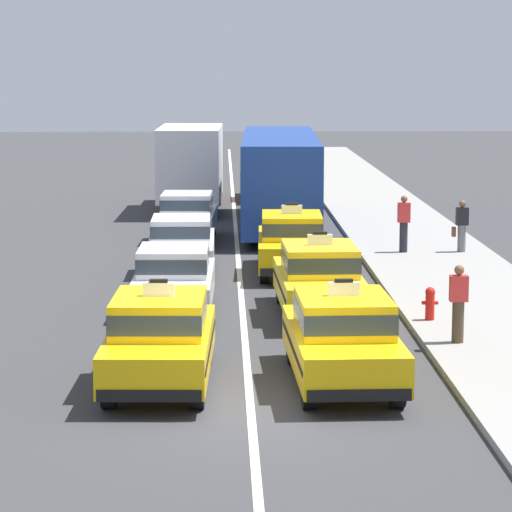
{
  "coord_description": "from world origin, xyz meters",
  "views": [
    {
      "loc": [
        -0.46,
        -19.69,
        5.8
      ],
      "look_at": [
        0.32,
        8.31,
        1.3
      ],
      "focal_mm": 86.15,
      "sensor_mm": 36.0,
      "label": 1
    }
  ],
  "objects_px": {
    "sedan_left_second": "(174,279)",
    "pedestrian_by_storefront": "(458,303)",
    "taxi_left_nearest": "(160,338)",
    "taxi_right_second": "(319,278)",
    "taxi_right_nearest": "(342,337)",
    "pedestrian_near_crosswalk": "(462,226)",
    "bus_right_fourth": "(280,176)",
    "fire_hydrant": "(430,302)",
    "taxi_left_sixth": "(197,170)",
    "taxi_right_third": "(292,242)",
    "sedan_left_third": "(181,244)",
    "sedan_left_fourth": "(187,216)",
    "pedestrian_mid_block": "(404,223)",
    "taxi_right_fifth": "(268,178)",
    "box_truck_left_fifth": "(192,164)"
  },
  "relations": [
    {
      "from": "pedestrian_mid_block",
      "to": "sedan_left_fourth",
      "type": "bearing_deg",
      "value": 153.35
    },
    {
      "from": "taxi_left_sixth",
      "to": "taxi_right_fifth",
      "type": "xyz_separation_m",
      "value": [
        3.05,
        -4.01,
        0.0
      ]
    },
    {
      "from": "taxi_right_third",
      "to": "sedan_left_fourth",
      "type": "bearing_deg",
      "value": 116.61
    },
    {
      "from": "sedan_left_third",
      "to": "taxi_right_second",
      "type": "distance_m",
      "value": 6.49
    },
    {
      "from": "bus_right_fourth",
      "to": "taxi_left_sixth",
      "type": "bearing_deg",
      "value": 103.58
    },
    {
      "from": "taxi_left_sixth",
      "to": "pedestrian_mid_block",
      "type": "xyz_separation_m",
      "value": [
        6.49,
        -19.33,
        0.12
      ]
    },
    {
      "from": "taxi_left_nearest",
      "to": "taxi_right_fifth",
      "type": "distance_m",
      "value": 29.79
    },
    {
      "from": "sedan_left_second",
      "to": "taxi_right_nearest",
      "type": "height_order",
      "value": "taxi_right_nearest"
    },
    {
      "from": "pedestrian_near_crosswalk",
      "to": "pedestrian_mid_block",
      "type": "relative_size",
      "value": 0.91
    },
    {
      "from": "taxi_right_nearest",
      "to": "pedestrian_mid_block",
      "type": "bearing_deg",
      "value": 77.38
    },
    {
      "from": "sedan_left_second",
      "to": "bus_right_fourth",
      "type": "height_order",
      "value": "bus_right_fourth"
    },
    {
      "from": "sedan_left_third",
      "to": "taxi_right_fifth",
      "type": "relative_size",
      "value": 0.94
    },
    {
      "from": "sedan_left_second",
      "to": "fire_hydrant",
      "type": "height_order",
      "value": "sedan_left_second"
    },
    {
      "from": "sedan_left_third",
      "to": "bus_right_fourth",
      "type": "xyz_separation_m",
      "value": [
        3.1,
        9.21,
        0.97
      ]
    },
    {
      "from": "sedan_left_second",
      "to": "pedestrian_by_storefront",
      "type": "bearing_deg",
      "value": -31.13
    },
    {
      "from": "bus_right_fourth",
      "to": "taxi_right_fifth",
      "type": "distance_m",
      "value": 8.95
    },
    {
      "from": "taxi_right_second",
      "to": "pedestrian_near_crosswalk",
      "type": "relative_size",
      "value": 3.0
    },
    {
      "from": "taxi_left_nearest",
      "to": "bus_right_fourth",
      "type": "height_order",
      "value": "bus_right_fourth"
    },
    {
      "from": "taxi_left_nearest",
      "to": "taxi_right_nearest",
      "type": "xyz_separation_m",
      "value": [
        3.27,
        -0.07,
        0.0
      ]
    },
    {
      "from": "taxi_right_third",
      "to": "pedestrian_by_storefront",
      "type": "bearing_deg",
      "value": -72.35
    },
    {
      "from": "box_truck_left_fifth",
      "to": "taxi_right_nearest",
      "type": "distance_m",
      "value": 26.22
    },
    {
      "from": "taxi_right_nearest",
      "to": "fire_hydrant",
      "type": "relative_size",
      "value": 6.31
    },
    {
      "from": "taxi_right_fifth",
      "to": "pedestrian_mid_block",
      "type": "height_order",
      "value": "taxi_right_fifth"
    },
    {
      "from": "sedan_left_fourth",
      "to": "taxi_left_sixth",
      "type": "bearing_deg",
      "value": 90.01
    },
    {
      "from": "taxi_left_nearest",
      "to": "taxi_right_second",
      "type": "distance_m",
      "value": 6.8
    },
    {
      "from": "sedan_left_second",
      "to": "taxi_right_nearest",
      "type": "bearing_deg",
      "value": -62.26
    },
    {
      "from": "sedan_left_fourth",
      "to": "taxi_right_third",
      "type": "height_order",
      "value": "taxi_right_third"
    },
    {
      "from": "taxi_right_second",
      "to": "pedestrian_by_storefront",
      "type": "relative_size",
      "value": 2.9
    },
    {
      "from": "sedan_left_third",
      "to": "pedestrian_mid_block",
      "type": "height_order",
      "value": "pedestrian_mid_block"
    },
    {
      "from": "pedestrian_mid_block",
      "to": "taxi_left_sixth",
      "type": "bearing_deg",
      "value": 108.57
    },
    {
      "from": "sedan_left_second",
      "to": "taxi_right_third",
      "type": "height_order",
      "value": "taxi_right_third"
    },
    {
      "from": "taxi_left_nearest",
      "to": "pedestrian_mid_block",
      "type": "relative_size",
      "value": 2.74
    },
    {
      "from": "sedan_left_fourth",
      "to": "pedestrian_near_crosswalk",
      "type": "bearing_deg",
      "value": -21.6
    },
    {
      "from": "box_truck_left_fifth",
      "to": "pedestrian_mid_block",
      "type": "relative_size",
      "value": 4.17
    },
    {
      "from": "pedestrian_mid_block",
      "to": "taxi_left_nearest",
      "type": "bearing_deg",
      "value": -114.38
    },
    {
      "from": "taxi_right_second",
      "to": "fire_hydrant",
      "type": "xyz_separation_m",
      "value": [
        2.34,
        -1.17,
        -0.33
      ]
    },
    {
      "from": "pedestrian_by_storefront",
      "to": "pedestrian_mid_block",
      "type": "bearing_deg",
      "value": 86.96
    },
    {
      "from": "fire_hydrant",
      "to": "sedan_left_fourth",
      "type": "bearing_deg",
      "value": 113.87
    },
    {
      "from": "taxi_left_sixth",
      "to": "taxi_right_third",
      "type": "height_order",
      "value": "same"
    },
    {
      "from": "taxi_right_nearest",
      "to": "pedestrian_near_crosswalk",
      "type": "bearing_deg",
      "value": 71.06
    },
    {
      "from": "taxi_right_nearest",
      "to": "bus_right_fourth",
      "type": "xyz_separation_m",
      "value": [
        -0.16,
        20.79,
        0.94
      ]
    },
    {
      "from": "taxi_right_second",
      "to": "taxi_right_third",
      "type": "xyz_separation_m",
      "value": [
        -0.31,
        5.62,
        0.0
      ]
    },
    {
      "from": "sedan_left_fourth",
      "to": "sedan_left_second",
      "type": "bearing_deg",
      "value": -89.92
    },
    {
      "from": "sedan_left_third",
      "to": "fire_hydrant",
      "type": "distance_m",
      "value": 8.81
    },
    {
      "from": "box_truck_left_fifth",
      "to": "fire_hydrant",
      "type": "xyz_separation_m",
      "value": [
        5.72,
        -21.16,
        -1.23
      ]
    },
    {
      "from": "taxi_right_nearest",
      "to": "pedestrian_by_storefront",
      "type": "xyz_separation_m",
      "value": [
        2.6,
        2.66,
        0.07
      ]
    },
    {
      "from": "pedestrian_near_crosswalk",
      "to": "fire_hydrant",
      "type": "relative_size",
      "value": 2.1
    },
    {
      "from": "taxi_left_nearest",
      "to": "sedan_left_third",
      "type": "relative_size",
      "value": 1.07
    },
    {
      "from": "pedestrian_by_storefront",
      "to": "taxi_left_nearest",
      "type": "bearing_deg",
      "value": -156.18
    },
    {
      "from": "sedan_left_third",
      "to": "box_truck_left_fifth",
      "type": "bearing_deg",
      "value": 90.24
    }
  ]
}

